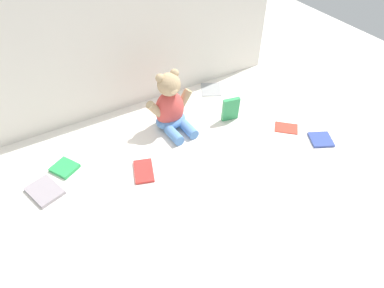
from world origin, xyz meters
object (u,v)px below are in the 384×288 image
book_case_2 (211,89)px  book_case_4 (286,128)px  book_case_1 (231,109)px  book_case_3 (144,171)px  book_case_0 (65,168)px  book_case_6 (321,140)px  teddy_bear (171,108)px  book_case_5 (45,191)px

book_case_2 → book_case_4: bearing=134.2°
book_case_1 → book_case_3: book_case_1 is taller
book_case_0 → book_case_4: bearing=135.3°
book_case_1 → book_case_6: size_ratio=1.24×
book_case_3 → book_case_0: bearing=-14.1°
teddy_bear → book_case_2: (0.31, 0.16, -0.10)m
book_case_2 → book_case_3: book_case_3 is taller
book_case_0 → book_case_5: bearing=10.2°
book_case_0 → book_case_3: bearing=117.2°
book_case_5 → book_case_1: bearing=163.1°
book_case_4 → book_case_5: book_case_5 is taller
book_case_3 → book_case_4: bearing=-167.6°
book_case_1 → book_case_5: book_case_1 is taller
book_case_0 → book_case_4: (0.93, -0.25, -0.00)m
book_case_5 → book_case_3: bearing=147.9°
book_case_0 → book_case_3: size_ratio=0.75×
book_case_3 → book_case_6: book_case_3 is taller
book_case_0 → book_case_5: size_ratio=0.70×
book_case_0 → book_case_2: size_ratio=0.76×
teddy_bear → book_case_0: bearing=-179.6°
book_case_3 → book_case_1: bearing=-148.7°
book_case_1 → book_case_4: 0.26m
book_case_3 → teddy_bear: bearing=-119.8°
book_case_2 → book_case_5: bearing=44.4°
book_case_3 → book_case_5: 0.37m
book_case_1 → book_case_3: (-0.48, -0.11, -0.05)m
book_case_4 → book_case_6: 0.16m
book_case_1 → book_case_4: size_ratio=1.16×
book_case_6 → book_case_4: bearing=144.6°
book_case_0 → book_case_1: (0.74, -0.07, 0.05)m
teddy_bear → book_case_4: size_ratio=2.74×
teddy_bear → book_case_2: size_ratio=2.28×
book_case_3 → book_case_6: 0.77m
book_case_2 → book_case_3: (-0.54, -0.35, 0.00)m
book_case_0 → book_case_5: same height
book_case_4 → book_case_0: bearing=-62.4°
book_case_0 → book_case_4: book_case_0 is taller
book_case_0 → book_case_3: (0.26, -0.17, -0.00)m
teddy_bear → book_case_6: 0.66m
book_case_3 → book_case_5: book_case_5 is taller
book_case_1 → book_case_2: (0.06, 0.25, -0.05)m
book_case_3 → book_case_6: bearing=-177.2°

